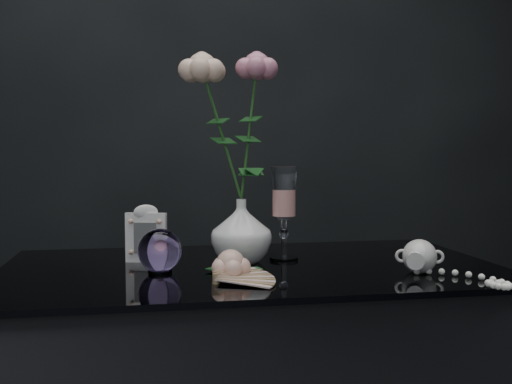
{
  "coord_description": "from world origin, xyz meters",
  "views": [
    {
      "loc": [
        -0.22,
        -1.2,
        1.01
      ],
      "look_at": [
        0.0,
        0.02,
        0.92
      ],
      "focal_mm": 42.0,
      "sensor_mm": 36.0,
      "label": 1
    }
  ],
  "objects": [
    {
      "name": "roses",
      "position": [
        -0.03,
        0.09,
        1.09
      ],
      "size": [
        0.2,
        0.12,
        0.37
      ],
      "color": "beige",
      "rests_on": "vase"
    },
    {
      "name": "loose_rose",
      "position": [
        -0.06,
        -0.07,
        0.79
      ],
      "size": [
        0.16,
        0.19,
        0.06
      ],
      "primitive_type": null,
      "rotation": [
        0.0,
        0.0,
        -0.23
      ],
      "color": "#F0B29B",
      "rests_on": "table"
    },
    {
      "name": "pearl_jar",
      "position": [
        0.32,
        -0.08,
        0.8
      ],
      "size": [
        0.31,
        0.32,
        0.07
      ],
      "primitive_type": null,
      "rotation": [
        0.0,
        0.0,
        -0.35
      ],
      "color": "silver",
      "rests_on": "table"
    },
    {
      "name": "wine_glass",
      "position": [
        0.08,
        0.1,
        0.87
      ],
      "size": [
        0.07,
        0.07,
        0.21
      ],
      "primitive_type": null,
      "rotation": [
        0.0,
        0.0,
        0.16
      ],
      "color": "white",
      "rests_on": "table"
    },
    {
      "name": "picture_frame",
      "position": [
        -0.22,
        0.13,
        0.83
      ],
      "size": [
        0.11,
        0.1,
        0.13
      ],
      "primitive_type": null,
      "rotation": [
        0.0,
        0.0,
        -0.29
      ],
      "color": "white",
      "rests_on": "table"
    },
    {
      "name": "vase",
      "position": [
        -0.02,
        0.09,
        0.83
      ],
      "size": [
        0.16,
        0.16,
        0.14
      ],
      "primitive_type": "imported",
      "rotation": [
        0.0,
        0.0,
        -0.25
      ],
      "color": "white",
      "rests_on": "table"
    },
    {
      "name": "paper_fan",
      "position": [
        -0.09,
        -0.11,
        0.77
      ],
      "size": [
        0.24,
        0.2,
        0.02
      ],
      "primitive_type": null,
      "rotation": [
        0.0,
        0.0,
        -0.15
      ],
      "color": "beige",
      "rests_on": "table"
    },
    {
      "name": "paperweight",
      "position": [
        -0.19,
        0.01,
        0.81
      ],
      "size": [
        0.09,
        0.09,
        0.09
      ],
      "primitive_type": null,
      "rotation": [
        0.0,
        0.0,
        -0.05
      ],
      "color": "#A786DA",
      "rests_on": "table"
    }
  ]
}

